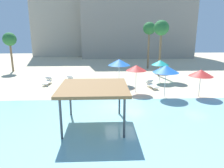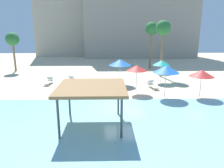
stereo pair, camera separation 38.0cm
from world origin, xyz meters
name	(u,v)px [view 2 (the right image)]	position (x,y,z in m)	size (l,w,h in m)	color
ground_plane	(120,105)	(0.00, 0.00, 0.00)	(80.00, 80.00, 0.00)	beige
lagoon_water	(125,137)	(0.00, -5.25, 0.02)	(44.00, 13.50, 0.04)	#8CC6CC
shade_pavilion	(92,89)	(-1.97, -3.62, 2.46)	(4.20, 4.20, 2.62)	#42474C
beach_umbrella_red_0	(202,73)	(7.44, 2.07, 2.22)	(2.15, 2.15, 2.52)	silver
beach_umbrella_teal_1	(162,63)	(5.24, 7.77, 2.31)	(2.02, 2.02, 2.59)	silver
beach_umbrella_blue_3	(120,62)	(0.41, 6.91, 2.52)	(2.45, 2.45, 2.86)	silver
beach_umbrella_blue_4	(166,69)	(4.23, 2.13, 2.60)	(2.33, 2.33, 2.93)	silver
beach_umbrella_red_5	(137,68)	(1.81, 3.65, 2.45)	(1.96, 1.96, 2.72)	silver
lounge_chair_0	(81,87)	(-3.73, 4.66, 0.33)	(1.53, 1.92, 0.74)	white
lounge_chair_1	(153,85)	(3.79, 5.30, 0.33)	(0.98, 1.98, 0.74)	white
lounge_chair_3	(49,81)	(-7.68, 7.25, 0.33)	(0.69, 1.92, 0.74)	white
lounge_chair_5	(70,80)	(-5.35, 7.61, 0.33)	(0.92, 1.97, 0.74)	white
palm_tree_0	(163,30)	(6.03, 11.00, 6.02)	(1.90, 1.90, 7.18)	brown
palm_tree_1	(12,40)	(-14.76, 15.34, 4.56)	(1.90, 1.90, 5.63)	brown
palm_tree_2	(151,30)	(5.74, 16.85, 6.00)	(1.90, 1.90, 7.16)	brown
hotel_block_0	(77,17)	(-8.29, 37.63, 8.92)	(18.08, 10.20, 17.84)	#B2A893
hotel_block_1	(139,14)	(6.21, 33.76, 9.49)	(23.97, 10.88, 18.98)	#9E9384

